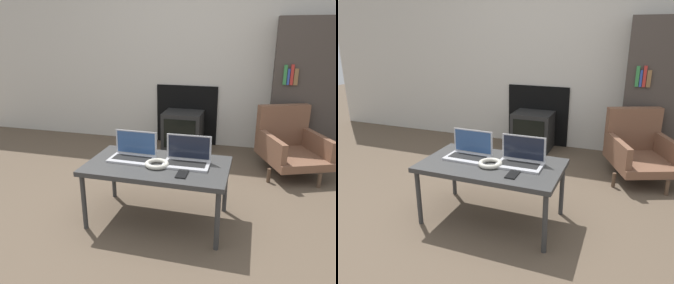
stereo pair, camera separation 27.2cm
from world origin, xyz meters
TOP-DOWN VIEW (x-y plane):
  - ground_plane at (0.00, 0.00)m, footprint 14.00×14.00m
  - wall_back at (-0.00, 2.22)m, footprint 7.00×0.08m
  - table at (0.00, 0.22)m, footprint 1.07×0.61m
  - laptop_left at (-0.21, 0.27)m, footprint 0.35×0.21m
  - laptop_right at (0.22, 0.27)m, footprint 0.35×0.21m
  - headphones at (0.01, 0.17)m, footprint 0.18×0.18m
  - phone at (0.22, 0.07)m, footprint 0.07×0.14m
  - tv at (-0.19, 1.97)m, footprint 0.49×0.40m
  - armchair at (1.06, 1.54)m, footprint 0.78×0.84m
  - bookshelf at (1.24, 2.02)m, footprint 0.77×0.32m

SIDE VIEW (x-z plane):
  - ground_plane at x=0.00m, z-range 0.00..0.00m
  - tv at x=-0.19m, z-range 0.00..0.47m
  - armchair at x=1.06m, z-range -0.03..0.65m
  - table at x=0.00m, z-range 0.20..0.68m
  - phone at x=0.22m, z-range 0.48..0.49m
  - headphones at x=0.01m, z-range 0.48..0.51m
  - laptop_left at x=-0.21m, z-range 0.42..0.63m
  - laptop_right at x=0.22m, z-range 0.42..0.63m
  - bookshelf at x=1.24m, z-range 0.00..1.59m
  - wall_back at x=0.00m, z-range -0.02..2.58m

